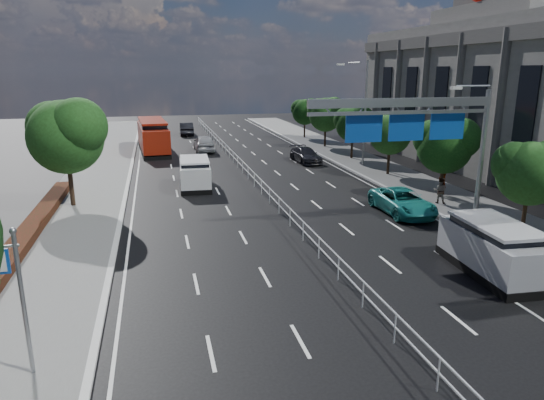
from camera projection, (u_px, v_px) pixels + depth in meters
name	position (u px, v px, depth m)	size (l,w,h in m)	color
ground	(382.00, 330.00, 15.80)	(160.00, 160.00, 0.00)	black
kerb_near	(91.00, 367.00, 13.74)	(0.25, 140.00, 0.15)	silver
median_fence	(250.00, 175.00, 36.78)	(0.05, 85.00, 1.02)	silver
toilet_sign	(1.00, 280.00, 12.55)	(1.62, 0.18, 4.34)	gray
overhead_gantry	(421.00, 121.00, 25.31)	(10.24, 0.38, 7.45)	gray
streetlight_far	(362.00, 106.00, 41.24)	(2.78, 2.40, 9.00)	gray
civic_hall	(530.00, 94.00, 40.21)	(14.40, 36.00, 14.35)	slate
near_tree_back	(66.00, 133.00, 28.76)	(4.84, 4.51, 6.69)	black
far_tree_c	(532.00, 170.00, 24.01)	(3.52, 3.28, 4.94)	black
far_tree_d	(446.00, 143.00, 30.98)	(3.85, 3.59, 5.34)	black
far_tree_e	(391.00, 131.00, 38.06)	(3.63, 3.38, 5.13)	black
far_tree_f	(353.00, 122.00, 45.12)	(3.52, 3.28, 5.02)	black
far_tree_g	(326.00, 113.00, 52.09)	(3.96, 3.69, 5.45)	black
far_tree_h	(305.00, 110.00, 59.21)	(3.41, 3.18, 4.91)	black
white_minivan	(195.00, 173.00, 34.77)	(2.33, 4.96, 2.11)	black
red_bus	(153.00, 135.00, 50.10)	(3.36, 11.12, 3.28)	black
near_car_silver	(204.00, 143.00, 50.36)	(2.00, 4.98, 1.70)	#999CA0
near_car_dark	(186.00, 129.00, 63.14)	(1.69, 4.85, 1.60)	black
silver_minivan	(494.00, 249.00, 20.00)	(2.59, 5.41, 2.19)	black
parked_car_teal	(402.00, 202.00, 28.49)	(2.37, 5.15, 1.43)	#1A7671
parked_car_dark	(306.00, 155.00, 44.38)	(1.88, 4.61, 1.34)	black
pedestrian_a	(442.00, 181.00, 32.17)	(0.66, 0.43, 1.81)	gray
pedestrian_b	(440.00, 191.00, 30.17)	(0.77, 0.60, 1.59)	gray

